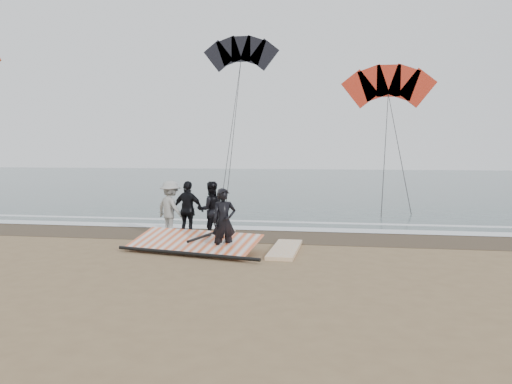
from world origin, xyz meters
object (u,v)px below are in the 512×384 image
board_white (285,249)px  sail_rig (193,244)px  board_cream (217,235)px  man_main (224,222)px

board_white → sail_rig: 2.63m
board_cream → sail_rig: sail_rig is taller
man_main → sail_rig: man_main is taller
man_main → board_white: (1.60, 0.75, -0.86)m
board_white → sail_rig: (-2.61, -0.32, 0.14)m
man_main → sail_rig: bearing=127.8°
sail_rig → board_white: bearing=7.0°
board_white → board_cream: 3.27m
man_main → sail_rig: size_ratio=0.44×
board_white → sail_rig: size_ratio=0.62×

